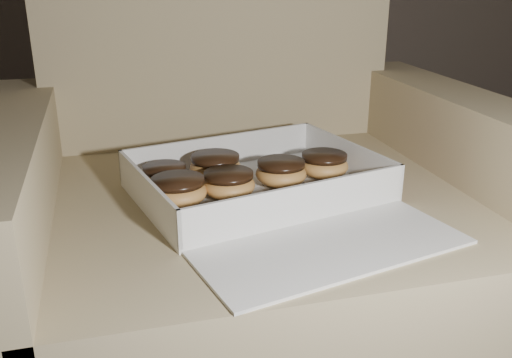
% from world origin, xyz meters
% --- Properties ---
extents(armchair, '(0.95, 0.80, 1.00)m').
position_xyz_m(armchair, '(0.27, 0.92, 0.31)').
color(armchair, '#988661').
rests_on(armchair, floor).
extents(bakery_box, '(0.49, 0.55, 0.07)m').
position_xyz_m(bakery_box, '(0.28, 0.80, 0.46)').
color(bakery_box, silver).
rests_on(bakery_box, armchair).
extents(donut_a, '(0.09, 0.09, 0.05)m').
position_xyz_m(donut_a, '(0.31, 0.85, 0.48)').
color(donut_a, gold).
rests_on(donut_a, bakery_box).
extents(donut_b, '(0.09, 0.09, 0.04)m').
position_xyz_m(donut_b, '(0.21, 0.82, 0.48)').
color(donut_b, gold).
rests_on(donut_b, bakery_box).
extents(donut_c, '(0.09, 0.09, 0.05)m').
position_xyz_m(donut_c, '(0.20, 0.91, 0.48)').
color(donut_c, gold).
rests_on(donut_c, bakery_box).
extents(donut_d, '(0.09, 0.09, 0.04)m').
position_xyz_m(donut_d, '(0.40, 0.87, 0.48)').
color(donut_d, gold).
rests_on(donut_d, bakery_box).
extents(donut_e, '(0.08, 0.08, 0.04)m').
position_xyz_m(donut_e, '(0.11, 0.89, 0.48)').
color(donut_e, gold).
rests_on(donut_e, bakery_box).
extents(donut_f, '(0.09, 0.09, 0.05)m').
position_xyz_m(donut_f, '(0.12, 0.81, 0.48)').
color(donut_f, gold).
rests_on(donut_f, bakery_box).
extents(crumb_a, '(0.01, 0.01, 0.00)m').
position_xyz_m(crumb_a, '(0.19, 0.72, 0.46)').
color(crumb_a, black).
rests_on(crumb_a, bakery_box).
extents(crumb_b, '(0.01, 0.01, 0.00)m').
position_xyz_m(crumb_b, '(0.35, 0.84, 0.46)').
color(crumb_b, black).
rests_on(crumb_b, bakery_box).
extents(crumb_c, '(0.01, 0.01, 0.00)m').
position_xyz_m(crumb_c, '(0.19, 0.74, 0.46)').
color(crumb_c, black).
rests_on(crumb_c, bakery_box).
extents(crumb_d, '(0.01, 0.01, 0.00)m').
position_xyz_m(crumb_d, '(0.31, 0.82, 0.46)').
color(crumb_d, black).
rests_on(crumb_d, bakery_box).
extents(crumb_e, '(0.01, 0.01, 0.00)m').
position_xyz_m(crumb_e, '(0.33, 0.82, 0.46)').
color(crumb_e, black).
rests_on(crumb_e, bakery_box).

